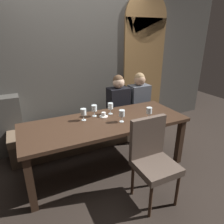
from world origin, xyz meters
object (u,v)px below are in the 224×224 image
at_px(diner_bearded, 139,95).
at_px(wine_glass_center_front, 83,112).
at_px(dining_table, 106,127).
at_px(wine_glass_near_right, 94,108).
at_px(espresso_cup, 104,115).
at_px(diner_redhead, 118,98).
at_px(chair_near_side, 152,156).
at_px(wine_glass_center_back, 110,106).
at_px(wine_glass_far_right, 122,114).
at_px(wine_glass_far_left, 149,111).
at_px(banquette_bench, 89,133).

bearing_deg(diner_bearded, wine_glass_center_front, -156.55).
distance_m(dining_table, wine_glass_center_front, 0.36).
relative_size(wine_glass_near_right, espresso_cup, 1.37).
distance_m(diner_redhead, wine_glass_near_right, 0.77).
relative_size(chair_near_side, diner_bearded, 1.32).
distance_m(wine_glass_center_back, wine_glass_center_front, 0.42).
bearing_deg(wine_glass_near_right, wine_glass_far_right, -52.85).
bearing_deg(diner_bearded, wine_glass_far_right, -134.43).
xyz_separation_m(chair_near_side, diner_bearded, (0.71, 1.40, 0.24)).
distance_m(wine_glass_far_right, espresso_cup, 0.31).
bearing_deg(diner_redhead, dining_table, -128.59).
xyz_separation_m(wine_glass_far_left, espresso_cup, (-0.53, 0.34, -0.09)).
distance_m(banquette_bench, diner_redhead, 0.79).
height_order(banquette_bench, diner_redhead, diner_redhead).
xyz_separation_m(dining_table, wine_glass_center_back, (0.17, 0.20, 0.20)).
bearing_deg(dining_table, diner_redhead, 51.41).
xyz_separation_m(diner_bearded, wine_glass_center_back, (-0.79, -0.47, 0.05)).
distance_m(dining_table, wine_glass_far_left, 0.63).
bearing_deg(wine_glass_far_right, wine_glass_near_right, 127.15).
bearing_deg(wine_glass_center_front, wine_glass_near_right, 21.82).
height_order(wine_glass_center_front, espresso_cup, wine_glass_center_front).
xyz_separation_m(diner_redhead, espresso_cup, (-0.51, -0.53, -0.03)).
relative_size(wine_glass_center_back, wine_glass_near_right, 1.00).
bearing_deg(chair_near_side, wine_glass_center_front, 119.97).
bearing_deg(wine_glass_far_right, diner_bearded, 45.57).
bearing_deg(diner_bearded, diner_redhead, 179.66).
height_order(chair_near_side, espresso_cup, chair_near_side).
bearing_deg(wine_glass_far_left, wine_glass_center_front, 157.47).
relative_size(diner_bearded, wine_glass_far_left, 4.53).
bearing_deg(wine_glass_center_back, wine_glass_far_left, -44.66).
bearing_deg(banquette_bench, wine_glass_far_right, -77.21).
height_order(dining_table, diner_redhead, diner_redhead).
bearing_deg(chair_near_side, dining_table, 109.18).
xyz_separation_m(dining_table, wine_glass_near_right, (-0.07, 0.22, 0.20)).
distance_m(banquette_bench, wine_glass_center_front, 0.87).
relative_size(dining_table, wine_glass_near_right, 13.41).
height_order(banquette_bench, wine_glass_center_front, wine_glass_center_front).
distance_m(chair_near_side, wine_glass_center_back, 0.97).
bearing_deg(diner_bearded, espresso_cup, -150.16).
height_order(chair_near_side, wine_glass_center_front, chair_near_side).
xyz_separation_m(wine_glass_far_left, wine_glass_center_back, (-0.40, 0.39, -0.00)).
relative_size(diner_bearded, wine_glass_near_right, 4.53).
height_order(wine_glass_center_back, wine_glass_center_front, same).
bearing_deg(wine_glass_far_left, dining_table, 161.70).
height_order(wine_glass_near_right, espresso_cup, wine_glass_near_right).
xyz_separation_m(wine_glass_near_right, espresso_cup, (0.11, -0.08, -0.09)).
xyz_separation_m(wine_glass_far_left, wine_glass_near_right, (-0.64, 0.41, 0.00)).
relative_size(dining_table, banquette_bench, 0.88).
height_order(banquette_bench, wine_glass_far_left, wine_glass_far_left).
bearing_deg(dining_table, chair_near_side, -70.82).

